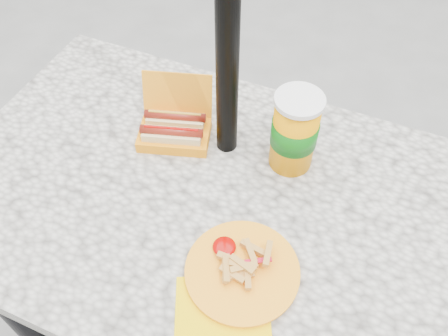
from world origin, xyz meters
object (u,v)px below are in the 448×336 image
at_px(fries_plate, 240,274).
at_px(soda_cup, 294,132).
at_px(umbrella_pole, 228,23).
at_px(hotdog_box, 174,128).

relative_size(fries_plate, soda_cup, 1.67).
relative_size(umbrella_pole, hotdog_box, 10.53).
bearing_deg(soda_cup, fries_plate, -89.44).
distance_m(hotdog_box, soda_cup, 0.30).
bearing_deg(hotdog_box, fries_plate, -61.85).
relative_size(umbrella_pole, soda_cup, 10.79).
height_order(umbrella_pole, hotdog_box, umbrella_pole).
height_order(hotdog_box, soda_cup, soda_cup).
distance_m(umbrella_pole, soda_cup, 0.29).
xyz_separation_m(umbrella_pole, soda_cup, (0.16, 0.01, -0.25)).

